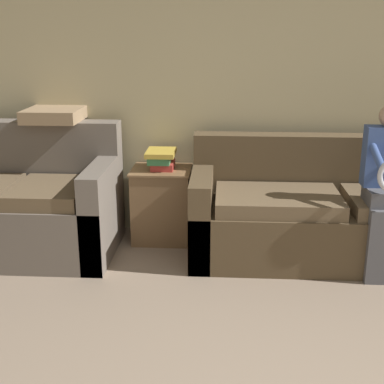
{
  "coord_description": "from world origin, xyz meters",
  "views": [
    {
      "loc": [
        -0.51,
        -1.34,
        1.72
      ],
      "look_at": [
        -0.71,
        1.85,
        0.73
      ],
      "focal_mm": 50.0,
      "sensor_mm": 36.0,
      "label": 1
    }
  ],
  "objects": [
    {
      "name": "wall_back",
      "position": [
        0.0,
        3.12,
        1.27
      ],
      "size": [
        7.6,
        0.06,
        2.55
      ],
      "color": "#C6B789",
      "rests_on": "ground_plane"
    },
    {
      "name": "couch_main",
      "position": [
        0.38,
        2.61,
        0.32
      ],
      "size": [
        2.28,
        0.86,
        0.9
      ],
      "color": "brown",
      "rests_on": "ground_plane"
    },
    {
      "name": "couch_side",
      "position": [
        -2.1,
        2.56,
        0.35
      ],
      "size": [
        1.47,
        0.9,
        0.99
      ],
      "color": "#70665B",
      "rests_on": "ground_plane"
    },
    {
      "name": "side_shelf",
      "position": [
        -1.02,
        2.85,
        0.31
      ],
      "size": [
        0.49,
        0.44,
        0.61
      ],
      "color": "brown",
      "rests_on": "ground_plane"
    },
    {
      "name": "book_stack",
      "position": [
        -1.02,
        2.85,
        0.69
      ],
      "size": [
        0.23,
        0.3,
        0.15
      ],
      "color": "#BC3833",
      "rests_on": "side_shelf"
    },
    {
      "name": "throw_pillow",
      "position": [
        -1.89,
        2.87,
        1.04
      ],
      "size": [
        0.44,
        0.44,
        0.1
      ],
      "color": "#A38460",
      "rests_on": "couch_side"
    }
  ]
}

